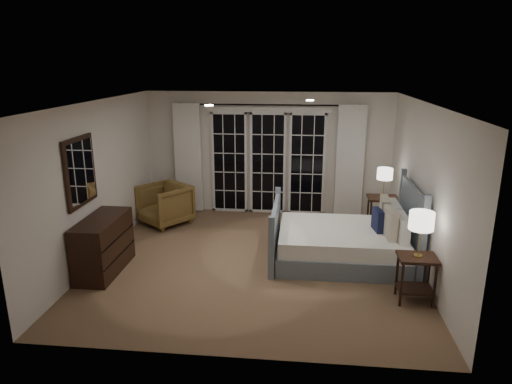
# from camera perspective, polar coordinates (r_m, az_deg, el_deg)

# --- Properties ---
(floor) EXTENTS (5.00, 5.00, 0.00)m
(floor) POSITION_cam_1_polar(r_m,az_deg,el_deg) (7.40, -0.10, -8.56)
(floor) COLOR brown
(floor) RESTS_ON ground
(ceiling) EXTENTS (5.00, 5.00, 0.00)m
(ceiling) POSITION_cam_1_polar(r_m,az_deg,el_deg) (6.75, -0.11, 11.12)
(ceiling) COLOR white
(ceiling) RESTS_ON wall_back
(wall_left) EXTENTS (0.02, 5.00, 2.50)m
(wall_left) POSITION_cam_1_polar(r_m,az_deg,el_deg) (7.64, -19.10, 1.30)
(wall_left) COLOR white
(wall_left) RESTS_ON floor
(wall_right) EXTENTS (0.02, 5.00, 2.50)m
(wall_right) POSITION_cam_1_polar(r_m,az_deg,el_deg) (7.16, 20.21, 0.23)
(wall_right) COLOR white
(wall_right) RESTS_ON floor
(wall_back) EXTENTS (5.00, 0.02, 2.50)m
(wall_back) POSITION_cam_1_polar(r_m,az_deg,el_deg) (9.39, 1.52, 4.81)
(wall_back) COLOR white
(wall_back) RESTS_ON floor
(wall_front) EXTENTS (5.00, 0.02, 2.50)m
(wall_front) POSITION_cam_1_polar(r_m,az_deg,el_deg) (4.62, -3.43, -7.28)
(wall_front) COLOR white
(wall_front) RESTS_ON floor
(french_doors) EXTENTS (2.50, 0.04, 2.20)m
(french_doors) POSITION_cam_1_polar(r_m,az_deg,el_deg) (9.39, 1.49, 3.80)
(french_doors) COLOR black
(french_doors) RESTS_ON wall_back
(curtain_rod) EXTENTS (3.50, 0.03, 0.03)m
(curtain_rod) POSITION_cam_1_polar(r_m,az_deg,el_deg) (9.15, 1.51, 10.84)
(curtain_rod) COLOR black
(curtain_rod) RESTS_ON wall_back
(curtain_left) EXTENTS (0.55, 0.10, 2.25)m
(curtain_left) POSITION_cam_1_polar(r_m,az_deg,el_deg) (9.57, -8.47, 4.23)
(curtain_left) COLOR white
(curtain_left) RESTS_ON curtain_rod
(curtain_right) EXTENTS (0.55, 0.10, 2.25)m
(curtain_right) POSITION_cam_1_polar(r_m,az_deg,el_deg) (9.32, 11.65, 3.76)
(curtain_right) COLOR white
(curtain_right) RESTS_ON curtain_rod
(downlight_a) EXTENTS (0.12, 0.12, 0.01)m
(downlight_a) POSITION_cam_1_polar(r_m,az_deg,el_deg) (7.31, 6.77, 11.31)
(downlight_a) COLOR white
(downlight_a) RESTS_ON ceiling
(downlight_b) EXTENTS (0.12, 0.12, 0.01)m
(downlight_b) POSITION_cam_1_polar(r_m,az_deg,el_deg) (6.45, -5.90, 10.72)
(downlight_b) COLOR white
(downlight_b) RESTS_ON ceiling
(bed) EXTENTS (2.16, 1.55, 1.26)m
(bed) POSITION_cam_1_polar(r_m,az_deg,el_deg) (7.42, 11.06, -6.10)
(bed) COLOR gray
(bed) RESTS_ON floor
(nightstand_left) EXTENTS (0.49, 0.40, 0.64)m
(nightstand_left) POSITION_cam_1_polar(r_m,az_deg,el_deg) (6.42, 19.39, -9.39)
(nightstand_left) COLOR #321810
(nightstand_left) RESTS_ON floor
(nightstand_right) EXTENTS (0.54, 0.43, 0.70)m
(nightstand_right) POSITION_cam_1_polar(r_m,az_deg,el_deg) (8.68, 15.48, -2.10)
(nightstand_right) COLOR #321810
(nightstand_right) RESTS_ON floor
(lamp_left) EXTENTS (0.31, 0.31, 0.61)m
(lamp_left) POSITION_cam_1_polar(r_m,az_deg,el_deg) (6.16, 19.99, -3.45)
(lamp_left) COLOR tan
(lamp_left) RESTS_ON nightstand_left
(lamp_right) EXTENTS (0.28, 0.28, 0.54)m
(lamp_right) POSITION_cam_1_polar(r_m,az_deg,el_deg) (8.50, 15.81, 2.15)
(lamp_right) COLOR tan
(lamp_right) RESTS_ON nightstand_right
(armchair) EXTENTS (1.20, 1.20, 0.79)m
(armchair) POSITION_cam_1_polar(r_m,az_deg,el_deg) (9.05, -11.35, -1.54)
(armchair) COLOR brown
(armchair) RESTS_ON floor
(dresser) EXTENTS (0.51, 1.19, 0.85)m
(dresser) POSITION_cam_1_polar(r_m,az_deg,el_deg) (7.26, -18.55, -6.31)
(dresser) COLOR #321810
(dresser) RESTS_ON floor
(mirror) EXTENTS (0.05, 0.85, 1.00)m
(mirror) POSITION_cam_1_polar(r_m,az_deg,el_deg) (7.03, -21.12, 2.39)
(mirror) COLOR #321810
(mirror) RESTS_ON wall_left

